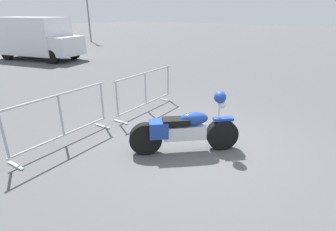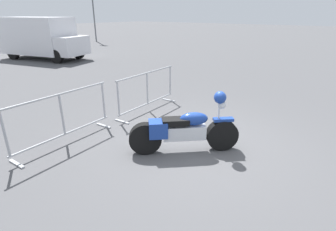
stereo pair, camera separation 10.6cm
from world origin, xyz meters
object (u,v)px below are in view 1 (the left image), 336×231
Objects in this scene: crowd_barrier_far at (146,91)px; delivery_van at (35,37)px; motorcycle at (185,130)px; crowd_barrier_near at (62,119)px.

delivery_van reaches higher than crowd_barrier_far.
motorcycle is 0.71× the size of crowd_barrier_far.
crowd_barrier_near and crowd_barrier_far have the same top height.
delivery_van is (3.88, 12.88, 0.79)m from motorcycle.
crowd_barrier_far is 11.09m from delivery_van.
motorcycle is at bearing -32.70° from delivery_van.
motorcycle is 2.47m from crowd_barrier_far.
delivery_van is at bearing 64.49° from crowd_barrier_near.
motorcycle is at bearing -120.55° from crowd_barrier_far.
crowd_barrier_near is 1.00× the size of crowd_barrier_far.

